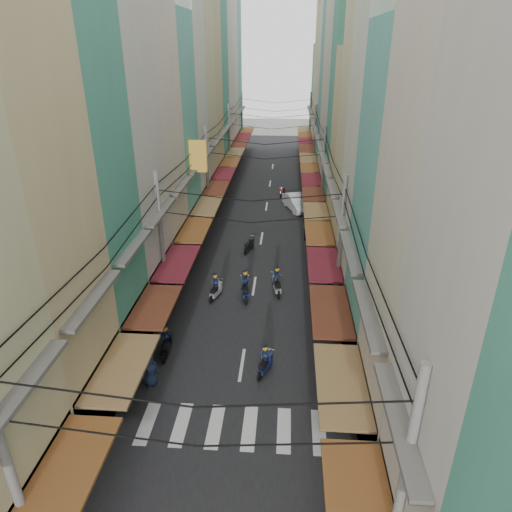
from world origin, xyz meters
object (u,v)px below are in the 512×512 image
at_px(traffic_sign, 345,317).
at_px(white_car, 296,210).
at_px(bicycle, 365,315).
at_px(market_umbrella, 408,354).

bearing_deg(traffic_sign, white_car, 95.74).
height_order(white_car, bicycle, white_car).
xyz_separation_m(bicycle, market_umbrella, (0.59, -6.77, 2.35)).
distance_m(white_car, bicycle, 18.71).
distance_m(bicycle, traffic_sign, 4.07).
distance_m(market_umbrella, traffic_sign, 4.17).
relative_size(bicycle, market_umbrella, 0.65).
relative_size(white_car, bicycle, 2.92).
height_order(bicycle, traffic_sign, traffic_sign).
xyz_separation_m(bicycle, traffic_sign, (-1.60, -3.25, 1.86)).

